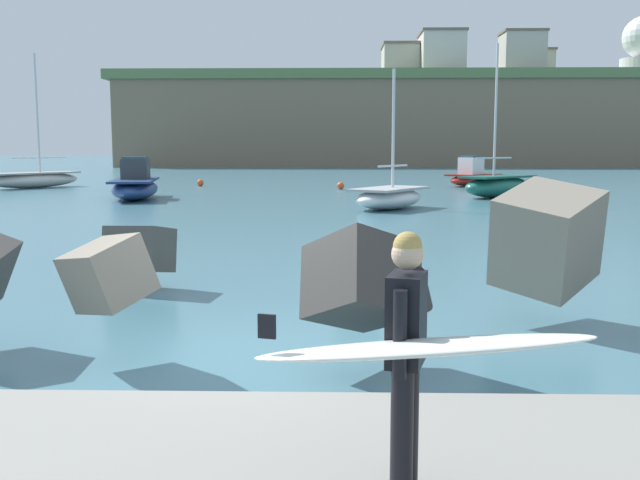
{
  "coord_description": "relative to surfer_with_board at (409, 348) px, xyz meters",
  "views": [
    {
      "loc": [
        0.89,
        -8.4,
        2.55
      ],
      "look_at": [
        0.67,
        0.5,
        1.4
      ],
      "focal_mm": 40.48,
      "sensor_mm": 36.0,
      "label": 1
    }
  ],
  "objects": [
    {
      "name": "breakwater_jetty",
      "position": [
        1.22,
        5.35,
        -0.28
      ],
      "size": [
        32.65,
        7.28,
        2.36
      ],
      "color": "#4C4944",
      "rests_on": "ground"
    },
    {
      "name": "station_building_central",
      "position": [
        12.76,
        90.29,
        13.24
      ],
      "size": [
        5.62,
        7.18,
        5.13
      ],
      "color": "beige",
      "rests_on": "headland_bluff"
    },
    {
      "name": "boat_mid_left",
      "position": [
        8.36,
        42.81,
        -0.67
      ],
      "size": [
        4.42,
        4.38,
        1.99
      ],
      "color": "maroon",
      "rests_on": "ground"
    },
    {
      "name": "mooring_buoy_middle",
      "position": [
        -9.42,
        42.37,
        -1.06
      ],
      "size": [
        0.44,
        0.44,
        0.44
      ],
      "color": "#E54C1E",
      "rests_on": "ground"
    },
    {
      "name": "station_building_annex",
      "position": [
        23.05,
        90.43,
        13.28
      ],
      "size": [
        5.41,
        5.02,
        5.2
      ],
      "color": "#B2ADA3",
      "rests_on": "headland_bluff"
    },
    {
      "name": "headland_bluff",
      "position": [
        20.72,
        99.67,
        4.71
      ],
      "size": [
        99.78,
        31.73,
        11.94
      ],
      "color": "#756651",
      "rests_on": "ground"
    },
    {
      "name": "station_building_west",
      "position": [
        27.91,
        106.3,
        13.09
      ],
      "size": [
        6.45,
        7.62,
        4.83
      ],
      "color": "#B2ADA3",
      "rests_on": "headland_bluff"
    },
    {
      "name": "boat_mid_centre",
      "position": [
        -19.44,
        40.16,
        -0.72
      ],
      "size": [
        5.04,
        6.19,
        8.27
      ],
      "color": "beige",
      "rests_on": "ground"
    },
    {
      "name": "mooring_buoy_inner",
      "position": [
        -0.28,
        39.08,
        -1.06
      ],
      "size": [
        0.44,
        0.44,
        0.44
      ],
      "color": "#E54C1E",
      "rests_on": "ground"
    },
    {
      "name": "ground_plane",
      "position": [
        -1.35,
        3.91,
        -1.28
      ],
      "size": [
        400.0,
        400.0,
        0.0
      ],
      "primitive_type": "plane",
      "color": "#42707F"
    },
    {
      "name": "station_building_east",
      "position": [
        7.74,
        93.51,
        12.68
      ],
      "size": [
        4.75,
        7.36,
        4.0
      ],
      "color": "#B2ADA3",
      "rests_on": "headland_bluff"
    },
    {
      "name": "boat_near_centre",
      "position": [
        7.65,
        32.26,
        -0.66
      ],
      "size": [
        4.74,
        4.5,
        7.59
      ],
      "color": "#1E6656",
      "rests_on": "ground"
    },
    {
      "name": "boat_near_right",
      "position": [
        1.66,
        25.22,
        -0.78
      ],
      "size": [
        3.94,
        4.58,
        5.7
      ],
      "color": "white",
      "rests_on": "ground"
    },
    {
      "name": "boat_near_left",
      "position": [
        -10.4,
        30.69,
        -0.6
      ],
      "size": [
        3.12,
        6.58,
        2.08
      ],
      "color": "navy",
      "rests_on": "ground"
    },
    {
      "name": "surfer_with_board",
      "position": [
        0.0,
        0.0,
        0.0
      ],
      "size": [
        2.11,
        1.39,
        1.78
      ],
      "color": "black",
      "rests_on": "walkway_path"
    }
  ]
}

